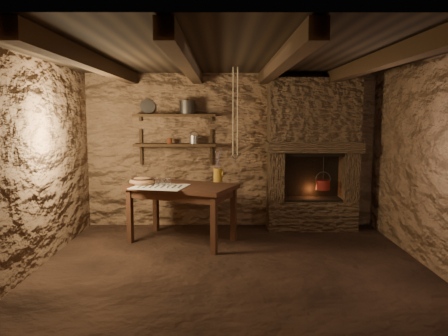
{
  "coord_description": "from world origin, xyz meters",
  "views": [
    {
      "loc": [
        -0.12,
        -4.86,
        1.75
      ],
      "look_at": [
        -0.1,
        0.9,
        1.05
      ],
      "focal_mm": 35.0,
      "sensor_mm": 36.0,
      "label": 1
    }
  ],
  "objects_px": {
    "wooden_bowl": "(142,181)",
    "work_table": "(182,211)",
    "iron_stockpot": "(188,108)",
    "red_pot": "(323,184)",
    "stoneware_jug": "(218,168)"
  },
  "relations": [
    {
      "from": "wooden_bowl",
      "to": "work_table",
      "type": "bearing_deg",
      "value": -2.01
    },
    {
      "from": "stoneware_jug",
      "to": "red_pot",
      "type": "height_order",
      "value": "stoneware_jug"
    },
    {
      "from": "wooden_bowl",
      "to": "iron_stockpot",
      "type": "height_order",
      "value": "iron_stockpot"
    },
    {
      "from": "work_table",
      "to": "wooden_bowl",
      "type": "bearing_deg",
      "value": -158.69
    },
    {
      "from": "work_table",
      "to": "red_pot",
      "type": "height_order",
      "value": "red_pot"
    },
    {
      "from": "work_table",
      "to": "iron_stockpot",
      "type": "distance_m",
      "value": 1.63
    },
    {
      "from": "work_table",
      "to": "iron_stockpot",
      "type": "bearing_deg",
      "value": 111.37
    },
    {
      "from": "work_table",
      "to": "iron_stockpot",
      "type": "height_order",
      "value": "iron_stockpot"
    },
    {
      "from": "iron_stockpot",
      "to": "red_pot",
      "type": "distance_m",
      "value": 2.37
    },
    {
      "from": "stoneware_jug",
      "to": "wooden_bowl",
      "type": "bearing_deg",
      "value": -165.28
    },
    {
      "from": "wooden_bowl",
      "to": "iron_stockpot",
      "type": "relative_size",
      "value": 1.46
    },
    {
      "from": "work_table",
      "to": "stoneware_jug",
      "type": "height_order",
      "value": "stoneware_jug"
    },
    {
      "from": "iron_stockpot",
      "to": "red_pot",
      "type": "relative_size",
      "value": 0.45
    },
    {
      "from": "wooden_bowl",
      "to": "red_pot",
      "type": "relative_size",
      "value": 0.66
    },
    {
      "from": "iron_stockpot",
      "to": "wooden_bowl",
      "type": "bearing_deg",
      "value": -127.18
    }
  ]
}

